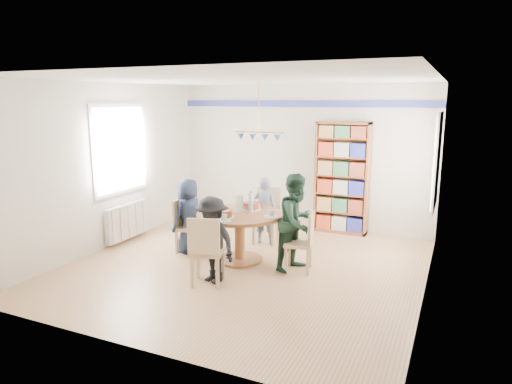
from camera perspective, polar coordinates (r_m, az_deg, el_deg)
The scene contains 14 objects.
ground at distance 6.85m, azimuth -1.39°, elevation -9.26°, with size 5.00×5.00×0.00m, color tan.
room_shell at distance 7.34m, azimuth -0.36°, elevation 5.41°, with size 5.00×5.00×5.00m.
radiator at distance 8.26m, azimuth -15.81°, elevation -3.52°, with size 0.12×1.00×0.60m.
dining_table at distance 6.91m, azimuth -2.04°, elevation -4.20°, with size 1.30×1.30×0.75m.
chair_left at distance 7.41m, azimuth -8.84°, elevation -3.89°, with size 0.41×0.41×0.87m.
chair_right at distance 6.54m, azimuth 5.98°, elevation -5.95°, with size 0.44×0.44×0.86m.
chair_far at distance 7.86m, azimuth 1.41°, elevation -2.54°, with size 0.47×0.47×0.94m.
chair_near at distance 6.03m, azimuth -6.29°, elevation -6.99°, with size 0.52×0.52×0.95m.
person_left at distance 7.39m, azimuth -8.42°, elevation -2.94°, with size 0.59×0.38×1.20m, color #192338.
person_right at distance 6.55m, azimuth 5.13°, elevation -3.79°, with size 0.68×0.53×1.41m, color #183022.
person_far at distance 7.74m, azimuth 1.11°, elevation -2.35°, with size 0.42×0.28×1.15m, color gray.
person_near at distance 6.14m, azimuth -5.49°, elevation -5.97°, with size 0.76×0.44×1.18m, color black.
bookshelf at distance 8.46m, azimuth 10.69°, elevation 1.60°, with size 0.97×0.29×2.04m.
tableware at distance 6.88m, azimuth -2.16°, elevation -2.01°, with size 1.23×1.23×0.32m.
Camera 1 is at (2.78, -5.77, 2.42)m, focal length 32.00 mm.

